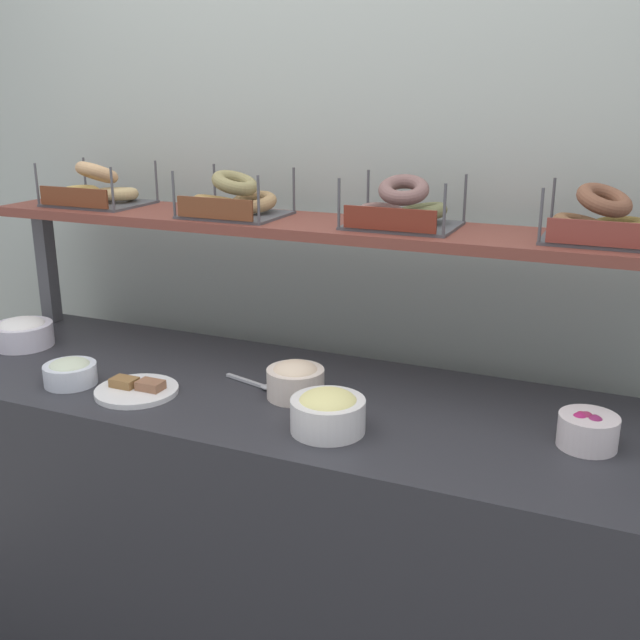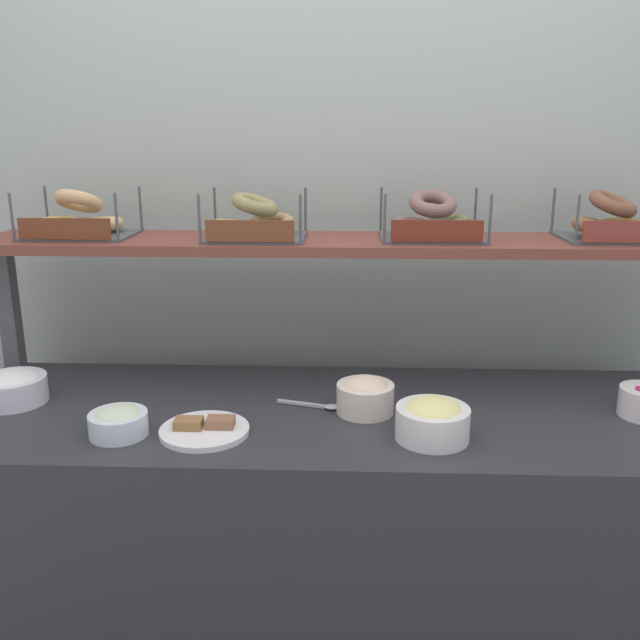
{
  "view_description": "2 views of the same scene",
  "coord_description": "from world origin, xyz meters",
  "px_view_note": "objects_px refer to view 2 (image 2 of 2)",
  "views": [
    {
      "loc": [
        0.88,
        -1.7,
        1.65
      ],
      "look_at": [
        0.11,
        0.09,
        1.04
      ],
      "focal_mm": 41.9,
      "sensor_mm": 36.0,
      "label": 1
    },
    {
      "loc": [
        0.03,
        -1.73,
        1.59
      ],
      "look_at": [
        -0.05,
        0.09,
        1.08
      ],
      "focal_mm": 38.21,
      "sensor_mm": 36.0,
      "label": 2
    }
  ],
  "objects_px": {
    "bagel_basket_everything": "(255,222)",
    "bagel_basket_cinnamon_raisin": "(610,223)",
    "serving_plate_white": "(204,429)",
    "bowl_potato_salad": "(365,395)",
    "bowl_cream_cheese": "(12,387)",
    "bowl_scallion_spread": "(118,421)",
    "bowl_egg_salad": "(433,419)",
    "bagel_basket_plain": "(79,221)",
    "bagel_basket_poppy": "(432,222)",
    "serving_spoon_near_plate": "(318,406)"
  },
  "relations": [
    {
      "from": "bagel_basket_everything",
      "to": "bagel_basket_cinnamon_raisin",
      "type": "distance_m",
      "value": 1.04
    },
    {
      "from": "serving_plate_white",
      "to": "bagel_basket_cinnamon_raisin",
      "type": "distance_m",
      "value": 1.29
    },
    {
      "from": "bowl_potato_salad",
      "to": "bowl_cream_cheese",
      "type": "bearing_deg",
      "value": 178.3
    },
    {
      "from": "bowl_scallion_spread",
      "to": "bowl_egg_salad",
      "type": "bearing_deg",
      "value": 0.77
    },
    {
      "from": "bowl_egg_salad",
      "to": "bagel_basket_plain",
      "type": "xyz_separation_m",
      "value": [
        -1.02,
        0.45,
        0.43
      ]
    },
    {
      "from": "bagel_basket_cinnamon_raisin",
      "to": "bagel_basket_poppy",
      "type": "bearing_deg",
      "value": -179.46
    },
    {
      "from": "bagel_basket_everything",
      "to": "bagel_basket_poppy",
      "type": "relative_size",
      "value": 0.97
    },
    {
      "from": "bowl_egg_salad",
      "to": "serving_plate_white",
      "type": "relative_size",
      "value": 0.81
    },
    {
      "from": "bowl_scallion_spread",
      "to": "bagel_basket_everything",
      "type": "relative_size",
      "value": 0.5
    },
    {
      "from": "bowl_egg_salad",
      "to": "bagel_basket_poppy",
      "type": "relative_size",
      "value": 0.6
    },
    {
      "from": "bagel_basket_everything",
      "to": "bagel_basket_cinnamon_raisin",
      "type": "bearing_deg",
      "value": 1.49
    },
    {
      "from": "bowl_egg_salad",
      "to": "serving_plate_white",
      "type": "distance_m",
      "value": 0.57
    },
    {
      "from": "serving_plate_white",
      "to": "bagel_basket_poppy",
      "type": "xyz_separation_m",
      "value": [
        0.6,
        0.44,
        0.47
      ]
    },
    {
      "from": "serving_plate_white",
      "to": "bagel_basket_plain",
      "type": "bearing_deg",
      "value": 135.29
    },
    {
      "from": "bowl_egg_salad",
      "to": "bagel_basket_plain",
      "type": "distance_m",
      "value": 1.19
    },
    {
      "from": "bowl_cream_cheese",
      "to": "bagel_basket_plain",
      "type": "xyz_separation_m",
      "value": [
        0.13,
        0.26,
        0.43
      ]
    },
    {
      "from": "serving_plate_white",
      "to": "serving_spoon_near_plate",
      "type": "distance_m",
      "value": 0.33
    },
    {
      "from": "bagel_basket_plain",
      "to": "bagel_basket_everything",
      "type": "xyz_separation_m",
      "value": [
        0.53,
        -0.02,
        0.0
      ]
    },
    {
      "from": "bowl_scallion_spread",
      "to": "bagel_basket_plain",
      "type": "height_order",
      "value": "bagel_basket_plain"
    },
    {
      "from": "bowl_scallion_spread",
      "to": "bagel_basket_plain",
      "type": "xyz_separation_m",
      "value": [
        -0.23,
        0.46,
        0.44
      ]
    },
    {
      "from": "bowl_cream_cheese",
      "to": "bagel_basket_cinnamon_raisin",
      "type": "bearing_deg",
      "value": 8.91
    },
    {
      "from": "serving_plate_white",
      "to": "bagel_basket_poppy",
      "type": "bearing_deg",
      "value": 36.34
    },
    {
      "from": "bowl_potato_salad",
      "to": "serving_plate_white",
      "type": "height_order",
      "value": "bowl_potato_salad"
    },
    {
      "from": "bowl_potato_salad",
      "to": "bagel_basket_plain",
      "type": "relative_size",
      "value": 0.5
    },
    {
      "from": "bowl_egg_salad",
      "to": "bowl_cream_cheese",
      "type": "distance_m",
      "value": 1.17
    },
    {
      "from": "bowl_scallion_spread",
      "to": "serving_plate_white",
      "type": "bearing_deg",
      "value": 4.69
    },
    {
      "from": "bowl_potato_salad",
      "to": "bagel_basket_plain",
      "type": "distance_m",
      "value": 1.0
    },
    {
      "from": "bowl_cream_cheese",
      "to": "bagel_basket_poppy",
      "type": "xyz_separation_m",
      "value": [
        1.18,
        0.26,
        0.43
      ]
    },
    {
      "from": "bagel_basket_poppy",
      "to": "bagel_basket_cinnamon_raisin",
      "type": "relative_size",
      "value": 1.08
    },
    {
      "from": "bowl_egg_salad",
      "to": "bagel_basket_poppy",
      "type": "height_order",
      "value": "bagel_basket_poppy"
    },
    {
      "from": "bowl_scallion_spread",
      "to": "bagel_basket_poppy",
      "type": "xyz_separation_m",
      "value": [
        0.81,
        0.46,
        0.44
      ]
    },
    {
      "from": "bowl_scallion_spread",
      "to": "bagel_basket_poppy",
      "type": "bearing_deg",
      "value": 29.47
    },
    {
      "from": "bowl_potato_salad",
      "to": "bagel_basket_poppy",
      "type": "bearing_deg",
      "value": 56.39
    },
    {
      "from": "bowl_cream_cheese",
      "to": "serving_spoon_near_plate",
      "type": "bearing_deg",
      "value": -0.44
    },
    {
      "from": "bagel_basket_poppy",
      "to": "bagel_basket_cinnamon_raisin",
      "type": "xyz_separation_m",
      "value": [
        0.52,
        0.0,
        0.0
      ]
    },
    {
      "from": "bowl_scallion_spread",
      "to": "serving_spoon_near_plate",
      "type": "distance_m",
      "value": 0.53
    },
    {
      "from": "bowl_cream_cheese",
      "to": "serving_plate_white",
      "type": "xyz_separation_m",
      "value": [
        0.58,
        -0.18,
        -0.04
      ]
    },
    {
      "from": "bowl_scallion_spread",
      "to": "bowl_potato_salad",
      "type": "height_order",
      "value": "bowl_potato_salad"
    },
    {
      "from": "bowl_scallion_spread",
      "to": "bagel_basket_poppy",
      "type": "relative_size",
      "value": 0.48
    },
    {
      "from": "bowl_egg_salad",
      "to": "bowl_scallion_spread",
      "type": "xyz_separation_m",
      "value": [
        -0.78,
        -0.01,
        -0.01
      ]
    },
    {
      "from": "serving_plate_white",
      "to": "bagel_basket_plain",
      "type": "xyz_separation_m",
      "value": [
        -0.45,
        0.44,
        0.47
      ]
    },
    {
      "from": "serving_plate_white",
      "to": "serving_spoon_near_plate",
      "type": "relative_size",
      "value": 1.28
    },
    {
      "from": "bowl_cream_cheese",
      "to": "serving_plate_white",
      "type": "distance_m",
      "value": 0.61
    },
    {
      "from": "serving_plate_white",
      "to": "bagel_basket_poppy",
      "type": "height_order",
      "value": "bagel_basket_poppy"
    },
    {
      "from": "bagel_basket_plain",
      "to": "bagel_basket_cinnamon_raisin",
      "type": "bearing_deg",
      "value": 0.17
    },
    {
      "from": "bowl_scallion_spread",
      "to": "bagel_basket_plain",
      "type": "relative_size",
      "value": 0.47
    },
    {
      "from": "serving_plate_white",
      "to": "bagel_basket_plain",
      "type": "relative_size",
      "value": 0.73
    },
    {
      "from": "bagel_basket_everything",
      "to": "serving_spoon_near_plate",
      "type": "bearing_deg",
      "value": -51.31
    },
    {
      "from": "bowl_scallion_spread",
      "to": "bowl_potato_salad",
      "type": "xyz_separation_m",
      "value": [
        0.62,
        0.17,
        0.01
      ]
    },
    {
      "from": "bowl_scallion_spread",
      "to": "serving_spoon_near_plate",
      "type": "relative_size",
      "value": 0.82
    }
  ]
}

